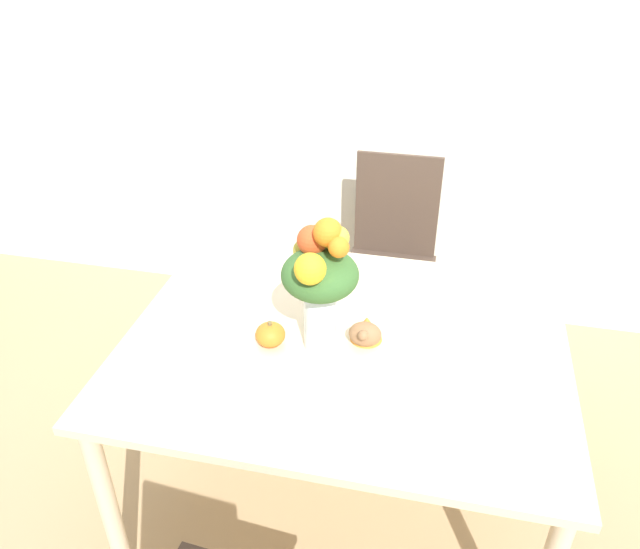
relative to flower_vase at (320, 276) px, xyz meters
The scene contains 7 objects.
ground_plane 1.02m from the flower_vase, 30.64° to the left, with size 12.00×12.00×0.00m, color tan.
wall_back 1.45m from the flower_vase, 86.95° to the left, with size 8.00×0.06×2.70m.
dining_table 0.36m from the flower_vase, 30.64° to the left, with size 1.45×1.13×0.75m.
flower_vase is the anchor object (origin of this frame).
pumpkin 0.28m from the flower_vase, 168.53° to the right, with size 0.10×0.10×0.09m.
turkey_figurine 0.27m from the flower_vase, 19.22° to the left, with size 0.11×0.14×0.09m.
dining_chair_near_window 1.14m from the flower_vase, 82.95° to the left, with size 0.42×0.42×0.99m.
Camera 1 is at (0.27, -1.61, 2.04)m, focal length 35.00 mm.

